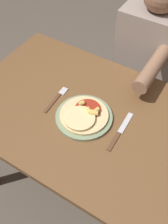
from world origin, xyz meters
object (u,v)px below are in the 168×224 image
at_px(dining_table, 93,131).
at_px(fork, 57,98).
at_px(knife, 120,132).
at_px(plate, 84,117).
at_px(person_diner, 147,61).
at_px(pizza, 84,115).

relative_size(dining_table, fork, 6.90).
bearing_deg(knife, plate, -175.04).
distance_m(dining_table, person_diner, 0.57).
height_order(dining_table, plate, plate).
bearing_deg(dining_table, person_diner, 87.74).
distance_m(dining_table, fork, 0.23).
bearing_deg(pizza, plate, 111.93).
bearing_deg(plate, pizza, -68.07).
height_order(fork, knife, same).
relative_size(pizza, person_diner, 0.18).
bearing_deg(fork, dining_table, -0.01).
distance_m(fork, person_diner, 0.62).
xyz_separation_m(dining_table, pizza, (-0.03, -0.04, 0.14)).
relative_size(dining_table, knife, 5.51).
relative_size(plate, pizza, 1.18).
relative_size(pizza, fork, 1.20).
relative_size(dining_table, pizza, 5.76).
height_order(pizza, fork, pizza).
bearing_deg(plate, person_diner, 84.73).
bearing_deg(plate, dining_table, 44.07).
xyz_separation_m(plate, knife, (0.17, 0.01, -0.00)).
distance_m(plate, fork, 0.17).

